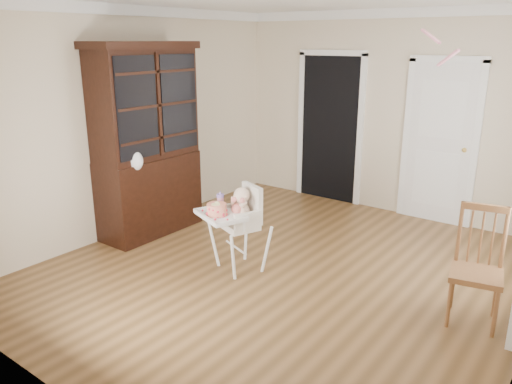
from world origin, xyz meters
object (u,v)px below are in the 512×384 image
Objects in this scene: cake at (217,209)px; sippy_cup at (220,201)px; high_chair at (239,218)px; dining_chair at (477,270)px; china_cabinet at (147,141)px.

sippy_cup is (-0.11, 0.19, 0.02)m from cake.
high_chair is 0.28m from cake.
high_chair is at bearing 6.74° from sippy_cup.
dining_chair reaches higher than sippy_cup.
cake is at bearing -59.22° from sippy_cup.
high_chair is 3.59× the size of cake.
cake is 0.26× the size of dining_chair.
sippy_cup is at bearing 120.78° from cake.
dining_chair is (2.44, 0.45, -0.25)m from sippy_cup.
sippy_cup is at bearing -151.23° from high_chair.
dining_chair is (2.33, 0.63, -0.23)m from cake.
china_cabinet is at bearing 171.87° from dining_chair.
high_chair reaches higher than sippy_cup.
china_cabinet is at bearing -164.83° from high_chair.
cake is at bearing -176.43° from dining_chair.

